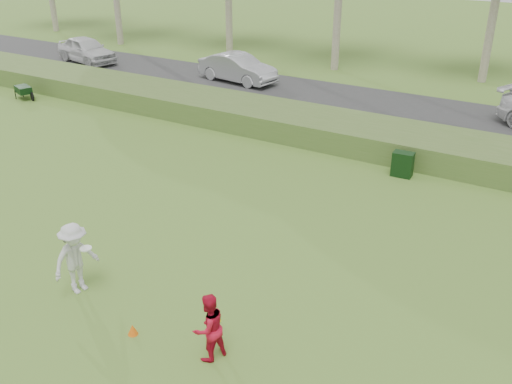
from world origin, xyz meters
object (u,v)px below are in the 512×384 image
Objects in this scene: player_red at (209,328)px; cone_orange at (133,330)px; utility_cabinet at (403,164)px; car_mid at (238,68)px; cone_yellow at (216,317)px; player_white at (75,258)px; car_left at (86,50)px.

player_red is 1.92m from cone_orange.
car_mid is at bearing 143.10° from utility_cabinet.
utility_cabinet is 13.72m from car_mid.
cone_orange is 0.05× the size of car_mid.
player_white is at bearing -168.14° from cone_yellow.
player_white is 2.06× the size of utility_cabinet.
player_red is 0.33× the size of car_mid.
cone_yellow is at bearing -99.43° from utility_cabinet.
player_red is at bearing -140.94° from car_mid.
car_left reaches higher than player_red.
cone_orange is 0.28× the size of utility_cabinet.
cone_yellow is 26.52m from car_left.
cone_orange is at bearing -145.59° from car_mid.
cone_yellow is at bearing 45.30° from cone_orange.
player_white is 0.40× the size of car_left.
car_left is at bearing -110.72° from player_red.
car_mid is at bearing 116.34° from cone_orange.
car_left is at bearing 54.96° from player_white.
car_left reaches higher than cone_orange.
cone_yellow is 0.05× the size of car_left.
car_mid is at bearing 30.95° from player_white.
cone_orange is at bearing -134.70° from cone_yellow.
player_red is at bearing -116.08° from car_left.
car_mid is at bearing -72.27° from car_left.
cone_yellow is (1.26, 1.28, -0.01)m from cone_orange.
player_white reaches higher than car_left.
player_red is 0.33× the size of car_left.
player_white is at bearing -116.48° from utility_cabinet.
player_white is 2.35m from cone_orange.
player_white is 11.34m from utility_cabinet.
cone_orange is 26.38m from car_left.
cone_orange is at bearing -95.04° from player_white.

